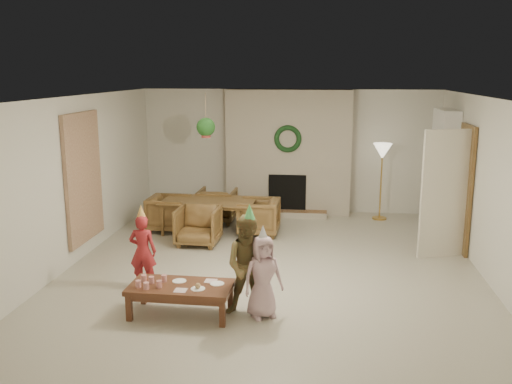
% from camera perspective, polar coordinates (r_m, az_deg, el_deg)
% --- Properties ---
extents(floor, '(7.00, 7.00, 0.00)m').
position_cam_1_polar(floor, '(8.37, 1.72, -7.68)').
color(floor, '#B7B29E').
rests_on(floor, ground).
extents(ceiling, '(7.00, 7.00, 0.00)m').
position_cam_1_polar(ceiling, '(7.88, 1.83, 9.68)').
color(ceiling, white).
rests_on(ceiling, wall_back).
extents(wall_back, '(7.00, 0.00, 7.00)m').
position_cam_1_polar(wall_back, '(11.47, 3.40, 4.22)').
color(wall_back, silver).
rests_on(wall_back, floor).
extents(wall_front, '(7.00, 0.00, 7.00)m').
position_cam_1_polar(wall_front, '(4.68, -2.24, -7.84)').
color(wall_front, silver).
rests_on(wall_front, floor).
extents(wall_left, '(0.00, 7.00, 7.00)m').
position_cam_1_polar(wall_left, '(8.82, -18.02, 1.18)').
color(wall_left, silver).
rests_on(wall_left, floor).
extents(wall_right, '(0.00, 7.00, 7.00)m').
position_cam_1_polar(wall_right, '(8.32, 22.82, 0.17)').
color(wall_right, silver).
rests_on(wall_right, floor).
extents(fireplace_mass, '(2.50, 0.40, 2.50)m').
position_cam_1_polar(fireplace_mass, '(11.27, 3.33, 4.08)').
color(fireplace_mass, '#4F1E14').
rests_on(fireplace_mass, floor).
extents(fireplace_hearth, '(1.60, 0.30, 0.12)m').
position_cam_1_polar(fireplace_hearth, '(11.17, 3.14, -2.23)').
color(fireplace_hearth, brown).
rests_on(fireplace_hearth, floor).
extents(fireplace_firebox, '(0.75, 0.12, 0.75)m').
position_cam_1_polar(fireplace_firebox, '(11.24, 3.22, -0.09)').
color(fireplace_firebox, black).
rests_on(fireplace_firebox, floor).
extents(fireplace_wreath, '(0.54, 0.10, 0.54)m').
position_cam_1_polar(fireplace_wreath, '(11.01, 3.27, 5.45)').
color(fireplace_wreath, '#143619').
rests_on(fireplace_wreath, fireplace_mass).
extents(floor_lamp_base, '(0.28, 0.28, 0.03)m').
position_cam_1_polar(floor_lamp_base, '(11.26, 12.51, -2.63)').
color(floor_lamp_base, gold).
rests_on(floor_lamp_base, floor).
extents(floor_lamp_post, '(0.03, 0.03, 1.35)m').
position_cam_1_polar(floor_lamp_post, '(11.10, 12.67, 0.78)').
color(floor_lamp_post, gold).
rests_on(floor_lamp_post, floor).
extents(floor_lamp_shade, '(0.36, 0.36, 0.30)m').
position_cam_1_polar(floor_lamp_shade, '(11.00, 12.83, 4.10)').
color(floor_lamp_shade, beige).
rests_on(floor_lamp_shade, floor_lamp_post).
extents(bookshelf_carcass, '(0.30, 1.00, 2.20)m').
position_cam_1_polar(bookshelf_carcass, '(10.50, 18.61, 2.01)').
color(bookshelf_carcass, white).
rests_on(bookshelf_carcass, floor).
extents(bookshelf_shelf_a, '(0.30, 0.92, 0.03)m').
position_cam_1_polar(bookshelf_shelf_a, '(10.63, 18.27, -1.43)').
color(bookshelf_shelf_a, white).
rests_on(bookshelf_shelf_a, bookshelf_carcass).
extents(bookshelf_shelf_b, '(0.30, 0.92, 0.03)m').
position_cam_1_polar(bookshelf_shelf_b, '(10.54, 18.41, 0.68)').
color(bookshelf_shelf_b, white).
rests_on(bookshelf_shelf_b, bookshelf_carcass).
extents(bookshelf_shelf_c, '(0.30, 0.92, 0.03)m').
position_cam_1_polar(bookshelf_shelf_c, '(10.47, 18.56, 2.82)').
color(bookshelf_shelf_c, white).
rests_on(bookshelf_shelf_c, bookshelf_carcass).
extents(bookshelf_shelf_d, '(0.30, 0.92, 0.03)m').
position_cam_1_polar(bookshelf_shelf_d, '(10.42, 18.71, 4.99)').
color(bookshelf_shelf_d, white).
rests_on(bookshelf_shelf_d, bookshelf_carcass).
extents(books_row_lower, '(0.20, 0.40, 0.24)m').
position_cam_1_polar(books_row_lower, '(10.45, 18.36, -0.88)').
color(books_row_lower, '#A0381D').
rests_on(books_row_lower, bookshelf_shelf_a).
extents(books_row_mid, '(0.20, 0.44, 0.24)m').
position_cam_1_polar(books_row_mid, '(10.56, 18.30, 1.48)').
color(books_row_mid, navy).
rests_on(books_row_mid, bookshelf_shelf_b).
extents(books_row_upper, '(0.20, 0.36, 0.22)m').
position_cam_1_polar(books_row_upper, '(10.35, 18.61, 3.45)').
color(books_row_upper, '#BC7C28').
rests_on(books_row_upper, bookshelf_shelf_c).
extents(door_frame, '(0.05, 0.86, 2.04)m').
position_cam_1_polar(door_frame, '(9.49, 20.57, 0.33)').
color(door_frame, brown).
rests_on(door_frame, floor).
extents(door_leaf, '(0.77, 0.32, 2.00)m').
position_cam_1_polar(door_leaf, '(9.05, 18.76, -0.22)').
color(door_leaf, beige).
rests_on(door_leaf, floor).
extents(curtain_panel, '(0.06, 1.20, 2.00)m').
position_cam_1_polar(curtain_panel, '(8.98, -17.26, 1.42)').
color(curtain_panel, tan).
rests_on(curtain_panel, wall_left).
extents(dining_table, '(1.69, 0.97, 0.59)m').
position_cam_1_polar(dining_table, '(10.07, -4.90, -2.51)').
color(dining_table, brown).
rests_on(dining_table, floor).
extents(dining_chair_near, '(0.71, 0.73, 0.65)m').
position_cam_1_polar(dining_chair_near, '(9.37, -5.94, -3.46)').
color(dining_chair_near, brown).
rests_on(dining_chair_near, floor).
extents(dining_chair_far, '(0.71, 0.73, 0.65)m').
position_cam_1_polar(dining_chair_far, '(10.75, -4.00, -1.37)').
color(dining_chair_far, brown).
rests_on(dining_chair_far, floor).
extents(dining_chair_left, '(0.73, 0.71, 0.65)m').
position_cam_1_polar(dining_chair_left, '(10.25, -8.89, -2.17)').
color(dining_chair_left, brown).
rests_on(dining_chair_left, floor).
extents(dining_chair_right, '(0.73, 0.71, 0.65)m').
position_cam_1_polar(dining_chair_right, '(9.89, 0.27, -2.55)').
color(dining_chair_right, brown).
rests_on(dining_chair_right, floor).
extents(hanging_plant_cord, '(0.01, 0.01, 0.70)m').
position_cam_1_polar(hanging_plant_cord, '(9.58, -5.19, 8.01)').
color(hanging_plant_cord, tan).
rests_on(hanging_plant_cord, ceiling).
extents(hanging_plant_pot, '(0.16, 0.16, 0.12)m').
position_cam_1_polar(hanging_plant_pot, '(9.61, -5.15, 5.93)').
color(hanging_plant_pot, maroon).
rests_on(hanging_plant_pot, hanging_plant_cord).
extents(hanging_plant_foliage, '(0.32, 0.32, 0.32)m').
position_cam_1_polar(hanging_plant_foliage, '(9.60, -5.16, 6.64)').
color(hanging_plant_foliage, '#1A4F1A').
rests_on(hanging_plant_foliage, hanging_plant_pot).
extents(coffee_table_top, '(1.23, 0.63, 0.06)m').
position_cam_1_polar(coffee_table_top, '(6.76, -7.72, -9.63)').
color(coffee_table_top, '#5A321E').
rests_on(coffee_table_top, floor).
extents(coffee_table_apron, '(1.14, 0.54, 0.08)m').
position_cam_1_polar(coffee_table_apron, '(6.79, -7.71, -10.15)').
color(coffee_table_apron, '#5A321E').
rests_on(coffee_table_apron, floor).
extents(coffee_leg_fl, '(0.07, 0.07, 0.32)m').
position_cam_1_polar(coffee_leg_fl, '(6.78, -12.86, -11.49)').
color(coffee_leg_fl, '#5A321E').
rests_on(coffee_leg_fl, floor).
extents(coffee_leg_fr, '(0.07, 0.07, 0.32)m').
position_cam_1_polar(coffee_leg_fr, '(6.49, -3.46, -12.32)').
color(coffee_leg_fr, '#5A321E').
rests_on(coffee_leg_fr, floor).
extents(coffee_leg_bl, '(0.07, 0.07, 0.32)m').
position_cam_1_polar(coffee_leg_bl, '(7.21, -11.44, -9.95)').
color(coffee_leg_bl, '#5A321E').
rests_on(coffee_leg_bl, floor).
extents(coffee_leg_br, '(0.07, 0.07, 0.32)m').
position_cam_1_polar(coffee_leg_br, '(6.94, -2.62, -10.63)').
color(coffee_leg_br, '#5A321E').
rests_on(coffee_leg_br, floor).
extents(cup_a, '(0.07, 0.07, 0.08)m').
position_cam_1_polar(cup_a, '(6.75, -11.96, -9.19)').
color(cup_a, silver).
rests_on(cup_a, coffee_table_top).
extents(cup_b, '(0.07, 0.07, 0.08)m').
position_cam_1_polar(cup_b, '(6.91, -11.43, -8.64)').
color(cup_b, silver).
rests_on(cup_b, coffee_table_top).
extents(cup_c, '(0.07, 0.07, 0.08)m').
position_cam_1_polar(cup_c, '(6.67, -11.18, -9.41)').
color(cup_c, silver).
rests_on(cup_c, coffee_table_top).
extents(cup_d, '(0.07, 0.07, 0.08)m').
position_cam_1_polar(cup_d, '(6.84, -10.66, -8.85)').
color(cup_d, silver).
rests_on(cup_d, coffee_table_top).
extents(cup_e, '(0.07, 0.07, 0.08)m').
position_cam_1_polar(cup_e, '(6.70, -9.89, -9.28)').
color(cup_e, silver).
rests_on(cup_e, coffee_table_top).
extents(cup_f, '(0.07, 0.07, 0.08)m').
position_cam_1_polar(cup_f, '(6.86, -9.40, -8.71)').
color(cup_f, silver).
rests_on(cup_f, coffee_table_top).
extents(plate_a, '(0.17, 0.17, 0.01)m').
position_cam_1_polar(plate_a, '(6.86, -7.86, -9.01)').
color(plate_a, white).
rests_on(plate_a, coffee_table_top).
extents(plate_b, '(0.17, 0.17, 0.01)m').
position_cam_1_polar(plate_b, '(6.61, -5.97, -9.82)').
color(plate_b, white).
rests_on(plate_b, coffee_table_top).
extents(plate_c, '(0.17, 0.17, 0.01)m').
position_cam_1_polar(plate_c, '(6.74, -4.00, -9.34)').
color(plate_c, white).
rests_on(plate_c, coffee_table_top).
extents(food_scoop, '(0.07, 0.07, 0.07)m').
position_cam_1_polar(food_scoop, '(6.59, -5.97, -9.53)').
color(food_scoop, tan).
rests_on(food_scoop, plate_b).
extents(napkin_left, '(0.14, 0.14, 0.01)m').
position_cam_1_polar(napkin_left, '(6.59, -7.74, -9.95)').
color(napkin_left, '#D79EA1').
rests_on(napkin_left, coffee_table_top).
extents(napkin_right, '(0.14, 0.14, 0.01)m').
position_cam_1_polar(napkin_right, '(6.82, -4.65, -9.07)').
color(napkin_right, '#D79EA1').
rests_on(napkin_right, coffee_table_top).
extents(child_red, '(0.37, 0.24, 1.00)m').
position_cam_1_polar(child_red, '(7.62, -11.52, -5.97)').
color(child_red, maroon).
rests_on(child_red, floor).
extents(party_hat_red, '(0.18, 0.18, 0.19)m').
position_cam_1_polar(party_hat_red, '(7.47, -11.69, -2.00)').
color(party_hat_red, '#DBDD49').
rests_on(party_hat_red, child_red).
extents(child_plaid, '(0.60, 0.47, 1.23)m').
position_cam_1_polar(child_plaid, '(6.60, -0.66, -7.60)').
color(child_plaid, brown).
rests_on(child_plaid, floor).
extents(party_hat_plaid, '(0.18, 0.18, 0.20)m').
position_cam_1_polar(party_hat_plaid, '(6.41, -0.67, -2.05)').
color(party_hat_plaid, '#4EB65E').
rests_on(party_hat_plaid, child_plaid).
extents(child_pink, '(0.58, 0.52, 1.00)m').
position_cam_1_polar(child_pink, '(6.60, 0.70, -8.65)').
color(child_pink, '#D0A6B1').
rests_on(child_pink, floor).
extents(party_hat_pink, '(0.17, 0.17, 0.18)m').
position_cam_1_polar(party_hat_pink, '(6.43, 0.71, -4.17)').
color(party_hat_pink, silver).
rests_on(party_hat_pink, child_pink).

